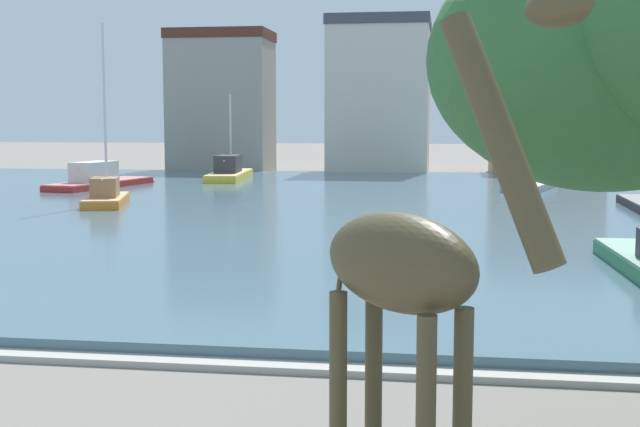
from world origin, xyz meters
name	(u,v)px	position (x,y,z in m)	size (l,w,h in m)	color
harbor_water	(340,207)	(0.00, 34.96, 0.15)	(85.45, 50.32, 0.31)	#476675
quay_edge_coping	(155,361)	(0.00, 9.55, 0.06)	(85.45, 0.50, 0.12)	#ADA89E
giraffe_statue	(411,276)	(4.61, 3.78, 2.75)	(2.51, 2.46, 5.38)	#4C4228
sailboat_orange	(107,199)	(-10.72, 33.22, 0.56)	(3.11, 6.00, 8.63)	orange
sailboat_red	(105,182)	(-15.06, 43.35, 0.57)	(3.83, 9.75, 6.53)	red
sailboat_yellow	(231,174)	(-9.46, 51.23, 0.61)	(2.93, 9.79, 5.92)	gold
sailboat_grey	(533,187)	(9.87, 45.72, 0.38)	(3.97, 7.56, 9.49)	#939399
townhouse_narrow_midrow	(222,102)	(-13.10, 62.55, 5.69)	(8.04, 5.53, 11.35)	gray
townhouse_wide_warehouse	(380,97)	(-0.35, 62.80, 6.06)	(7.81, 8.07, 12.10)	beige
townhouse_tall_gabled	(545,123)	(12.48, 63.63, 3.99)	(8.42, 7.67, 7.96)	tan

